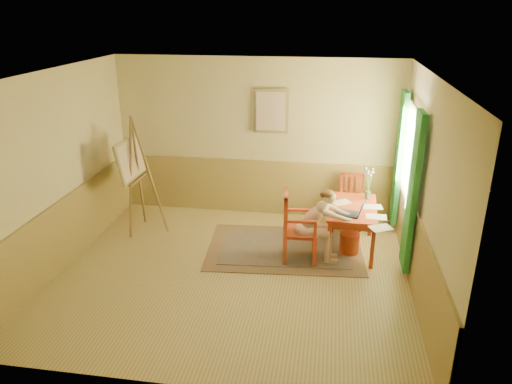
% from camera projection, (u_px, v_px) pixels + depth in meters
% --- Properties ---
extents(room, '(5.04, 4.54, 2.84)m').
position_uv_depth(room, '(231.00, 181.00, 6.44)').
color(room, tan).
rests_on(room, ground).
extents(wainscot, '(5.00, 4.50, 1.00)m').
position_uv_depth(wainscot, '(243.00, 218.00, 7.50)').
color(wainscot, tan).
rests_on(wainscot, room).
extents(window, '(0.12, 2.01, 2.20)m').
position_uv_depth(window, '(407.00, 168.00, 7.13)').
color(window, white).
rests_on(window, room).
extents(wall_portrait, '(0.60, 0.05, 0.76)m').
position_uv_depth(wall_portrait, '(271.00, 111.00, 8.26)').
color(wall_portrait, '#948251').
rests_on(wall_portrait, room).
extents(rug, '(2.52, 1.79, 0.02)m').
position_uv_depth(rug, '(285.00, 248.00, 7.63)').
color(rug, '#8C7251').
rests_on(rug, room).
extents(table, '(0.77, 1.23, 0.72)m').
position_uv_depth(table, '(352.00, 212.00, 7.40)').
color(table, '#BF4624').
rests_on(table, room).
extents(chair_left, '(0.52, 0.50, 1.07)m').
position_uv_depth(chair_left, '(297.00, 227.00, 7.13)').
color(chair_left, '#BF4624').
rests_on(chair_left, room).
extents(chair_back, '(0.41, 0.43, 0.90)m').
position_uv_depth(chair_back, '(351.00, 201.00, 8.29)').
color(chair_back, '#BF4624').
rests_on(chair_back, room).
extents(figure, '(0.85, 0.38, 1.14)m').
position_uv_depth(figure, '(318.00, 222.00, 7.06)').
color(figure, beige).
rests_on(figure, room).
extents(laptop, '(0.46, 0.34, 0.25)m').
position_uv_depth(laptop, '(352.00, 212.00, 7.07)').
color(laptop, '#1E2338').
rests_on(laptop, table).
extents(papers, '(0.89, 1.19, 0.00)m').
position_uv_depth(papers, '(367.00, 213.00, 7.14)').
color(papers, white).
rests_on(papers, table).
extents(vase, '(0.17, 0.26, 0.51)m').
position_uv_depth(vase, '(368.00, 185.00, 7.59)').
color(vase, '#3F724C').
rests_on(vase, table).
extents(wastebasket, '(0.38, 0.38, 0.33)m').
position_uv_depth(wastebasket, '(349.00, 243.00, 7.46)').
color(wastebasket, '#B24724').
rests_on(wastebasket, room).
extents(easel, '(0.66, 0.88, 1.98)m').
position_uv_depth(easel, '(133.00, 164.00, 7.88)').
color(easel, brown).
rests_on(easel, room).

